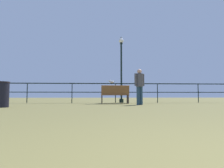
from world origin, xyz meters
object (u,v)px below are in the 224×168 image
(seagull_on_rail, at_px, (112,82))
(bench_near_left, at_px, (115,94))
(person_by_bench, at_px, (139,84))
(trash_bin, at_px, (2,94))
(lamppost_center, at_px, (121,66))

(seagull_on_rail, bearing_deg, bench_near_left, -81.64)
(person_by_bench, relative_size, seagull_on_rail, 4.09)
(person_by_bench, relative_size, trash_bin, 1.76)
(person_by_bench, bearing_deg, bench_near_left, 129.69)
(person_by_bench, xyz_separation_m, seagull_on_rail, (-1.12, 2.06, 0.27))
(trash_bin, bearing_deg, lamppost_center, 37.25)
(seagull_on_rail, bearing_deg, trash_bin, -140.88)
(seagull_on_rail, xyz_separation_m, trash_bin, (-4.09, -3.33, -0.73))
(person_by_bench, xyz_separation_m, trash_bin, (-5.21, -1.27, -0.46))
(seagull_on_rail, bearing_deg, person_by_bench, -61.47)
(trash_bin, bearing_deg, seagull_on_rail, 39.12)
(seagull_on_rail, height_order, trash_bin, seagull_on_rail)
(bench_near_left, bearing_deg, person_by_bench, -50.31)
(lamppost_center, height_order, person_by_bench, lamppost_center)
(person_by_bench, bearing_deg, seagull_on_rail, 118.53)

